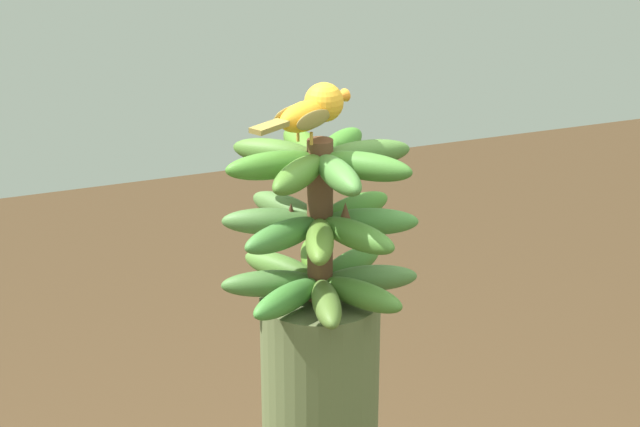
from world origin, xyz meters
name	(u,v)px	position (x,y,z in m)	size (l,w,h in m)	color
banana_bunch	(320,221)	(0.00, 0.00, 1.36)	(0.32, 0.32, 0.27)	brown
perched_bird	(314,109)	(-0.01, 0.01, 1.54)	(0.19, 0.12, 0.08)	#C68933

